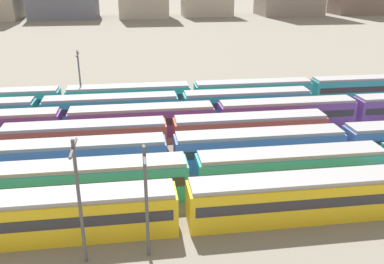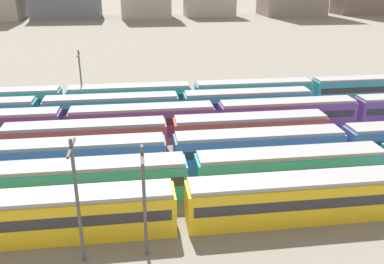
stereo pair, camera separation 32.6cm
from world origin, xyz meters
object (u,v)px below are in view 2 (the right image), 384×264
at_px(catenary_pole_0, 144,197).
at_px(catenary_pole_2, 77,196).
at_px(train_track_5, 112,109).
at_px(train_track_0, 59,215).
at_px(train_track_2, 343,143).
at_px(train_track_4, 355,111).
at_px(train_track_6, 253,93).
at_px(catenary_pole_1, 81,75).
at_px(train_track_1, 191,175).
at_px(train_track_3, 86,138).

relative_size(catenary_pole_0, catenary_pole_2, 0.91).
bearing_deg(catenary_pole_0, train_track_5, 97.31).
bearing_deg(catenary_pole_0, catenary_pole_2, -179.11).
relative_size(train_track_0, train_track_5, 1.00).
bearing_deg(train_track_2, catenary_pole_0, -147.96).
distance_m(train_track_4, catenary_pole_2, 41.09).
xyz_separation_m(train_track_2, train_track_4, (6.86, 10.40, 0.00)).
relative_size(train_track_2, train_track_6, 1.20).
xyz_separation_m(train_track_6, catenary_pole_0, (-17.52, -34.42, 2.95)).
bearing_deg(catenary_pole_0, catenary_pole_1, 102.97).
height_order(train_track_6, catenary_pole_2, catenary_pole_2).
bearing_deg(train_track_2, train_track_1, -163.34).
xyz_separation_m(train_track_1, catenary_pole_0, (-4.39, -8.42, 2.95)).
bearing_deg(train_track_4, train_track_0, -149.43).
relative_size(train_track_1, train_track_4, 0.66).
bearing_deg(train_track_3, catenary_pole_0, -71.91).
bearing_deg(train_track_3, train_track_0, -91.61).
height_order(train_track_4, train_track_6, same).
bearing_deg(catenary_pole_1, train_track_3, -82.44).
xyz_separation_m(train_track_2, train_track_6, (-4.25, 20.80, 0.00)).
bearing_deg(catenary_pole_0, train_track_3, 108.09).
bearing_deg(train_track_2, train_track_3, 169.45).
relative_size(catenary_pole_1, catenary_pole_2, 0.90).
xyz_separation_m(train_track_2, train_track_3, (-27.91, 5.20, -0.00)).
distance_m(train_track_1, catenary_pole_2, 12.74).
bearing_deg(train_track_3, train_track_1, -44.63).
bearing_deg(catenary_pole_1, train_track_5, -59.24).
relative_size(catenary_pole_0, catenary_pole_1, 1.01).
xyz_separation_m(train_track_0, train_track_2, (28.35, 10.40, 0.00)).
xyz_separation_m(train_track_5, catenary_pole_0, (3.75, -29.22, 2.95)).
relative_size(train_track_3, train_track_5, 1.00).
distance_m(train_track_1, train_track_4, 28.82).
xyz_separation_m(train_track_1, train_track_2, (17.37, 5.20, 0.00)).
relative_size(train_track_6, catenary_pole_1, 10.98).
distance_m(train_track_1, catenary_pole_1, 31.88).
distance_m(train_track_2, catenary_pole_2, 29.80).
height_order(catenary_pole_0, catenary_pole_1, catenary_pole_0).
relative_size(train_track_2, catenary_pole_2, 11.90).
xyz_separation_m(train_track_4, catenary_pole_1, (-37.23, 13.36, 2.88)).
bearing_deg(train_track_4, catenary_pole_0, -140.00).
distance_m(train_track_0, train_track_1, 12.14).
height_order(train_track_4, catenary_pole_1, catenary_pole_1).
distance_m(train_track_4, train_track_5, 32.79).
distance_m(train_track_2, train_track_6, 21.23).
bearing_deg(catenary_pole_1, train_track_0, -86.61).
distance_m(train_track_1, train_track_5, 22.34).
distance_m(train_track_0, train_track_5, 26.15).
relative_size(train_track_4, train_track_6, 1.20).
height_order(train_track_3, train_track_5, same).
height_order(train_track_5, train_track_6, same).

